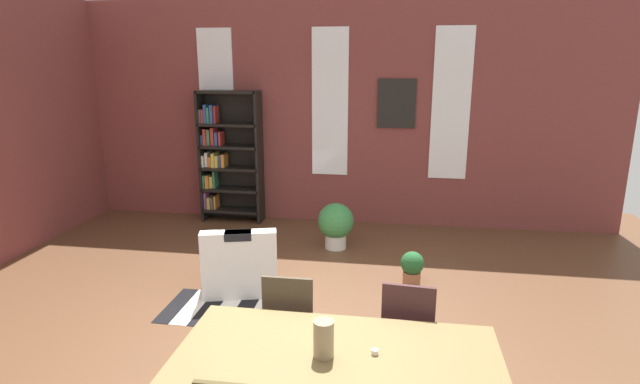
% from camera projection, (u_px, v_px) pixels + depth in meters
% --- Properties ---
extents(ground_plane, '(9.92, 9.92, 0.00)m').
position_uv_depth(ground_plane, '(271.00, 350.00, 4.49)').
color(ground_plane, brown).
extents(back_wall_brick, '(8.63, 0.12, 3.39)m').
position_uv_depth(back_wall_brick, '(331.00, 114.00, 7.75)').
color(back_wall_brick, brown).
rests_on(back_wall_brick, ground).
extents(window_pane_0, '(0.55, 0.02, 2.20)m').
position_uv_depth(window_pane_0, '(217.00, 102.00, 7.91)').
color(window_pane_0, white).
extents(window_pane_1, '(0.55, 0.02, 2.20)m').
position_uv_depth(window_pane_1, '(330.00, 103.00, 7.64)').
color(window_pane_1, white).
extents(window_pane_2, '(0.55, 0.02, 2.20)m').
position_uv_depth(window_pane_2, '(451.00, 105.00, 7.38)').
color(window_pane_2, white).
extents(dining_table, '(2.00, 1.04, 0.74)m').
position_uv_depth(dining_table, '(337.00, 367.00, 3.10)').
color(dining_table, brown).
rests_on(dining_table, ground).
extents(vase_on_table, '(0.13, 0.13, 0.23)m').
position_uv_depth(vase_on_table, '(324.00, 339.00, 3.06)').
color(vase_on_table, '#998466').
rests_on(vase_on_table, dining_table).
extents(tealight_candle_0, '(0.04, 0.04, 0.03)m').
position_uv_depth(tealight_candle_0, '(375.00, 352.00, 3.10)').
color(tealight_candle_0, silver).
rests_on(tealight_candle_0, dining_table).
extents(dining_chair_far_left, '(0.40, 0.40, 0.95)m').
position_uv_depth(dining_chair_far_left, '(291.00, 324.00, 3.92)').
color(dining_chair_far_left, '#44382A').
rests_on(dining_chair_far_left, ground).
extents(dining_chair_far_right, '(0.43, 0.43, 0.95)m').
position_uv_depth(dining_chair_far_right, '(408.00, 333.00, 3.78)').
color(dining_chair_far_right, '#3E2224').
rests_on(dining_chair_far_right, ground).
extents(bookshelf_tall, '(0.96, 0.34, 2.05)m').
position_uv_depth(bookshelf_tall, '(226.00, 155.00, 7.91)').
color(bookshelf_tall, black).
rests_on(bookshelf_tall, ground).
extents(armchair_white, '(0.98, 0.98, 0.75)m').
position_uv_depth(armchair_white, '(241.00, 264.00, 5.68)').
color(armchair_white, white).
rests_on(armchair_white, ground).
extents(potted_plant_by_shelf, '(0.49, 0.49, 0.63)m').
position_uv_depth(potted_plant_by_shelf, '(336.00, 223.00, 6.85)').
color(potted_plant_by_shelf, silver).
rests_on(potted_plant_by_shelf, ground).
extents(potted_plant_corner, '(0.26, 0.26, 0.40)m').
position_uv_depth(potted_plant_corner, '(412.00, 267.00, 5.74)').
color(potted_plant_corner, '#9E6042').
rests_on(potted_plant_corner, ground).
extents(striped_rug, '(1.28, 0.78, 0.01)m').
position_uv_depth(striped_rug, '(227.00, 309.00, 5.22)').
color(striped_rug, black).
rests_on(striped_rug, ground).
extents(framed_picture, '(0.56, 0.03, 0.72)m').
position_uv_depth(framed_picture, '(397.00, 104.00, 7.49)').
color(framed_picture, black).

